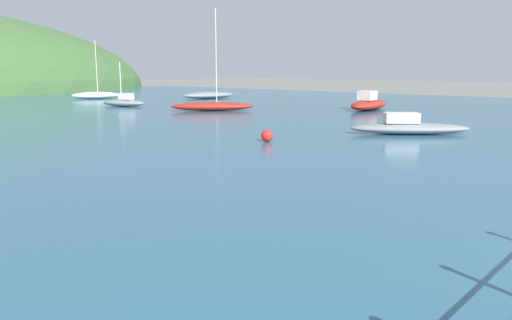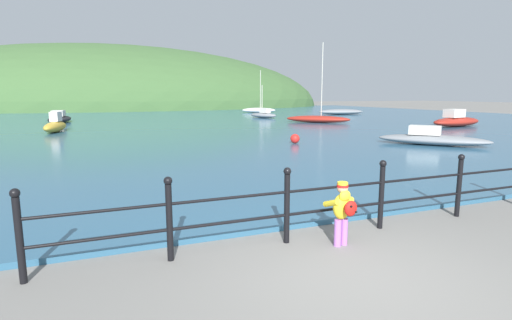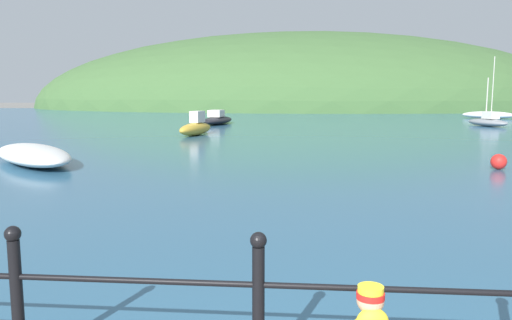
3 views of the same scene
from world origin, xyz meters
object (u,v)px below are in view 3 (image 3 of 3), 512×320
object	(u,v)px
boat_nearest_quay	(217,120)
boat_mid_harbor	(196,127)
boat_red_dinghy	(33,154)
boat_green_fishing	(488,115)
mooring_buoy	(499,162)
boat_white_sailboat	(488,121)

from	to	relation	value
boat_nearest_quay	boat_mid_harbor	distance (m)	8.57
boat_red_dinghy	boat_green_fishing	size ratio (longest dim) A/B	1.00
boat_mid_harbor	mooring_buoy	xyz separation A→B (m)	(10.51, -10.04, -0.17)
boat_mid_harbor	boat_nearest_quay	bearing A→B (deg)	92.36
boat_nearest_quay	boat_green_fishing	xyz separation A→B (m)	(20.39, 8.74, 0.00)
boat_red_dinghy	boat_green_fishing	world-z (taller)	boat_green_fishing
boat_red_dinghy	boat_mid_harbor	world-z (taller)	boat_mid_harbor
boat_mid_harbor	boat_white_sailboat	distance (m)	18.50
boat_white_sailboat	mooring_buoy	xyz separation A→B (m)	(-6.16, -18.06, -0.09)
boat_mid_harbor	boat_green_fishing	xyz separation A→B (m)	(20.04, 17.30, -0.07)
boat_white_sailboat	mooring_buoy	bearing A→B (deg)	-108.82
boat_mid_harbor	mooring_buoy	bearing A→B (deg)	-43.70
boat_green_fishing	mooring_buoy	size ratio (longest dim) A/B	11.55
mooring_buoy	boat_green_fishing	bearing A→B (deg)	70.79
boat_white_sailboat	mooring_buoy	size ratio (longest dim) A/B	7.90
boat_red_dinghy	boat_green_fishing	bearing A→B (deg)	50.14
boat_nearest_quay	boat_red_dinghy	bearing A→B (deg)	-97.43
boat_red_dinghy	boat_white_sailboat	size ratio (longest dim) A/B	1.46
mooring_buoy	boat_red_dinghy	bearing A→B (deg)	179.94
boat_red_dinghy	boat_mid_harbor	size ratio (longest dim) A/B	1.50
boat_white_sailboat	boat_green_fishing	distance (m)	9.88
boat_white_sailboat	boat_mid_harbor	bearing A→B (deg)	-154.30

